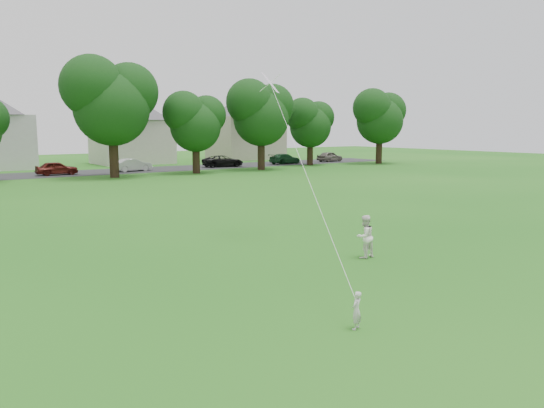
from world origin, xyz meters
TOP-DOWN VIEW (x-y plane):
  - ground at (0.00, 0.00)m, footprint 160.00×160.00m
  - toddler at (0.52, -1.19)m, footprint 0.35×0.29m
  - older_boy at (5.14, 3.13)m, footprint 0.71×0.56m
  - kite at (2.58, 3.28)m, footprint 2.62×5.03m
  - tree_row at (3.13, 35.83)m, footprint 80.96×8.36m
  - parked_cars at (4.89, 41.00)m, footprint 71.79×2.57m

SIDE VIEW (x-z plane):
  - ground at x=0.00m, z-range 0.00..0.00m
  - toddler at x=0.52m, z-range 0.00..0.83m
  - parked_cars at x=4.89m, z-range -0.01..1.25m
  - older_boy at x=5.14m, z-range 0.00..1.42m
  - kite at x=2.58m, z-range -2.34..8.85m
  - tree_row at x=3.13m, z-range 0.66..11.08m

